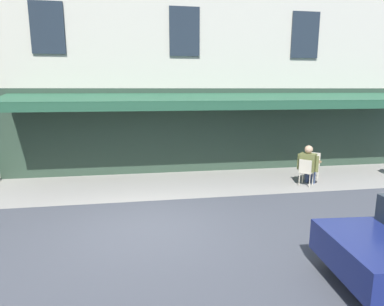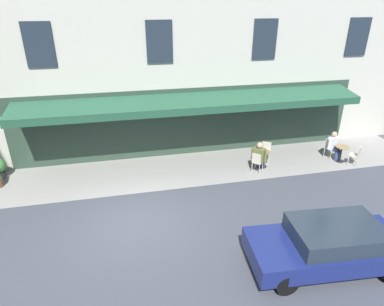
{
  "view_description": "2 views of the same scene",
  "coord_description": "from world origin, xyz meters",
  "px_view_note": "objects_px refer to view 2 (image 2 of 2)",
  "views": [
    {
      "loc": [
        0.03,
        7.12,
        3.16
      ],
      "look_at": [
        -1.8,
        -4.08,
        0.91
      ],
      "focal_mm": 30.11,
      "sensor_mm": 36.0,
      "label": 1
    },
    {
      "loc": [
        0.04,
        9.15,
        6.76
      ],
      "look_at": [
        -2.54,
        -2.66,
        1.09
      ],
      "focal_mm": 30.55,
      "sensor_mm": 36.0,
      "label": 2
    }
  ],
  "objects_px": {
    "cafe_table_mid_terrace": "(263,157)",
    "seated_patron_in_olive": "(260,155)",
    "cafe_chair_cream_corner_left": "(266,150)",
    "cafe_chair_cream_under_awning": "(356,154)",
    "parked_car_navy": "(329,244)",
    "cafe_chair_cream_back_row": "(257,161)",
    "seated_companion_in_white": "(334,144)",
    "cafe_table_near_entrance": "(341,152)",
    "cafe_chair_cream_near_door": "(329,146)"
  },
  "relations": [
    {
      "from": "cafe_chair_cream_under_awning",
      "to": "cafe_chair_cream_back_row",
      "type": "distance_m",
      "value": 4.61
    },
    {
      "from": "parked_car_navy",
      "to": "cafe_chair_cream_near_door",
      "type": "bearing_deg",
      "value": -123.33
    },
    {
      "from": "cafe_table_near_entrance",
      "to": "cafe_table_mid_terrace",
      "type": "distance_m",
      "value": 3.73
    },
    {
      "from": "cafe_chair_cream_under_awning",
      "to": "cafe_table_mid_terrace",
      "type": "height_order",
      "value": "cafe_chair_cream_under_awning"
    },
    {
      "from": "seated_companion_in_white",
      "to": "parked_car_navy",
      "type": "height_order",
      "value": "parked_car_navy"
    },
    {
      "from": "cafe_table_near_entrance",
      "to": "cafe_chair_cream_under_awning",
      "type": "xyz_separation_m",
      "value": [
        -0.42,
        0.47,
        0.06
      ]
    },
    {
      "from": "cafe_table_mid_terrace",
      "to": "cafe_chair_cream_corner_left",
      "type": "height_order",
      "value": "cafe_chair_cream_corner_left"
    },
    {
      "from": "cafe_table_near_entrance",
      "to": "cafe_chair_cream_under_awning",
      "type": "relative_size",
      "value": 0.82
    },
    {
      "from": "cafe_chair_cream_near_door",
      "to": "cafe_table_mid_terrace",
      "type": "bearing_deg",
      "value": 5.18
    },
    {
      "from": "cafe_table_near_entrance",
      "to": "seated_companion_in_white",
      "type": "xyz_separation_m",
      "value": [
        0.18,
        -0.38,
        0.21
      ]
    },
    {
      "from": "cafe_chair_cream_near_door",
      "to": "cafe_chair_cream_back_row",
      "type": "height_order",
      "value": "same"
    },
    {
      "from": "cafe_table_mid_terrace",
      "to": "cafe_table_near_entrance",
      "type": "bearing_deg",
      "value": 176.0
    },
    {
      "from": "cafe_table_mid_terrace",
      "to": "seated_companion_in_white",
      "type": "distance_m",
      "value": 3.56
    },
    {
      "from": "cafe_table_mid_terrace",
      "to": "seated_patron_in_olive",
      "type": "xyz_separation_m",
      "value": [
        0.3,
        0.29,
        0.23
      ]
    },
    {
      "from": "cafe_chair_cream_back_row",
      "to": "parked_car_navy",
      "type": "distance_m",
      "value": 5.53
    },
    {
      "from": "cafe_chair_cream_under_awning",
      "to": "seated_companion_in_white",
      "type": "bearing_deg",
      "value": -55.2
    },
    {
      "from": "cafe_chair_cream_near_door",
      "to": "seated_companion_in_white",
      "type": "bearing_deg",
      "value": 114.85
    },
    {
      "from": "cafe_table_mid_terrace",
      "to": "parked_car_navy",
      "type": "distance_m",
      "value": 6.0
    },
    {
      "from": "cafe_chair_cream_near_door",
      "to": "seated_companion_in_white",
      "type": "xyz_separation_m",
      "value": [
        -0.09,
        0.2,
        0.15
      ]
    },
    {
      "from": "cafe_chair_cream_near_door",
      "to": "parked_car_navy",
      "type": "xyz_separation_m",
      "value": [
        4.12,
        6.27,
        0.16
      ]
    },
    {
      "from": "cafe_table_near_entrance",
      "to": "seated_patron_in_olive",
      "type": "height_order",
      "value": "seated_patron_in_olive"
    },
    {
      "from": "cafe_table_mid_terrace",
      "to": "seated_patron_in_olive",
      "type": "height_order",
      "value": "seated_patron_in_olive"
    },
    {
      "from": "cafe_chair_cream_under_awning",
      "to": "cafe_chair_cream_back_row",
      "type": "xyz_separation_m",
      "value": [
        4.6,
        -0.3,
        0.0
      ]
    },
    {
      "from": "cafe_chair_cream_under_awning",
      "to": "seated_companion_in_white",
      "type": "distance_m",
      "value": 1.05
    },
    {
      "from": "cafe_chair_cream_under_awning",
      "to": "cafe_table_mid_terrace",
      "type": "distance_m",
      "value": 4.21
    },
    {
      "from": "cafe_table_mid_terrace",
      "to": "parked_car_navy",
      "type": "xyz_separation_m",
      "value": [
        0.67,
        5.96,
        0.22
      ]
    },
    {
      "from": "cafe_table_mid_terrace",
      "to": "cafe_chair_cream_back_row",
      "type": "bearing_deg",
      "value": 43.53
    },
    {
      "from": "cafe_chair_cream_near_door",
      "to": "cafe_chair_cream_back_row",
      "type": "distance_m",
      "value": 3.99
    },
    {
      "from": "cafe_chair_cream_back_row",
      "to": "cafe_chair_cream_corner_left",
      "type": "height_order",
      "value": "same"
    },
    {
      "from": "cafe_table_mid_terrace",
      "to": "cafe_chair_cream_corner_left",
      "type": "xyz_separation_m",
      "value": [
        -0.36,
        -0.52,
        0.06
      ]
    },
    {
      "from": "cafe_chair_cream_under_awning",
      "to": "seated_companion_in_white",
      "type": "relative_size",
      "value": 0.69
    },
    {
      "from": "cafe_chair_cream_corner_left",
      "to": "seated_companion_in_white",
      "type": "distance_m",
      "value": 3.21
    },
    {
      "from": "cafe_chair_cream_near_door",
      "to": "parked_car_navy",
      "type": "distance_m",
      "value": 7.51
    },
    {
      "from": "cafe_table_near_entrance",
      "to": "cafe_chair_cream_back_row",
      "type": "bearing_deg",
      "value": 2.4
    },
    {
      "from": "cafe_chair_cream_near_door",
      "to": "cafe_table_mid_terrace",
      "type": "xyz_separation_m",
      "value": [
        3.46,
        0.31,
        -0.06
      ]
    },
    {
      "from": "seated_patron_in_olive",
      "to": "cafe_chair_cream_near_door",
      "type": "bearing_deg",
      "value": -170.94
    },
    {
      "from": "seated_patron_in_olive",
      "to": "parked_car_navy",
      "type": "relative_size",
      "value": 0.31
    },
    {
      "from": "cafe_chair_cream_under_awning",
      "to": "cafe_chair_cream_corner_left",
      "type": "bearing_deg",
      "value": -18.33
    },
    {
      "from": "cafe_table_near_entrance",
      "to": "cafe_chair_cream_near_door",
      "type": "relative_size",
      "value": 0.82
    },
    {
      "from": "cafe_chair_cream_under_awning",
      "to": "cafe_chair_cream_near_door",
      "type": "relative_size",
      "value": 1.0
    },
    {
      "from": "cafe_table_near_entrance",
      "to": "cafe_chair_cream_corner_left",
      "type": "xyz_separation_m",
      "value": [
        3.36,
        -0.78,
        0.06
      ]
    },
    {
      "from": "cafe_chair_cream_back_row",
      "to": "cafe_chair_cream_corner_left",
      "type": "relative_size",
      "value": 1.0
    },
    {
      "from": "cafe_table_mid_terrace",
      "to": "cafe_chair_cream_corner_left",
      "type": "distance_m",
      "value": 0.63
    },
    {
      "from": "cafe_chair_cream_back_row",
      "to": "seated_companion_in_white",
      "type": "bearing_deg",
      "value": -172.14
    },
    {
      "from": "cafe_chair_cream_back_row",
      "to": "seated_patron_in_olive",
      "type": "height_order",
      "value": "seated_patron_in_olive"
    },
    {
      "from": "seated_companion_in_white",
      "to": "cafe_chair_cream_back_row",
      "type": "bearing_deg",
      "value": 7.86
    },
    {
      "from": "cafe_chair_cream_under_awning",
      "to": "cafe_table_near_entrance",
      "type": "bearing_deg",
      "value": -48.66
    },
    {
      "from": "cafe_chair_cream_corner_left",
      "to": "seated_patron_in_olive",
      "type": "height_order",
      "value": "seated_patron_in_olive"
    },
    {
      "from": "cafe_chair_cream_under_awning",
      "to": "parked_car_navy",
      "type": "distance_m",
      "value": 7.1
    },
    {
      "from": "cafe_table_near_entrance",
      "to": "parked_car_navy",
      "type": "bearing_deg",
      "value": 52.39
    }
  ]
}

